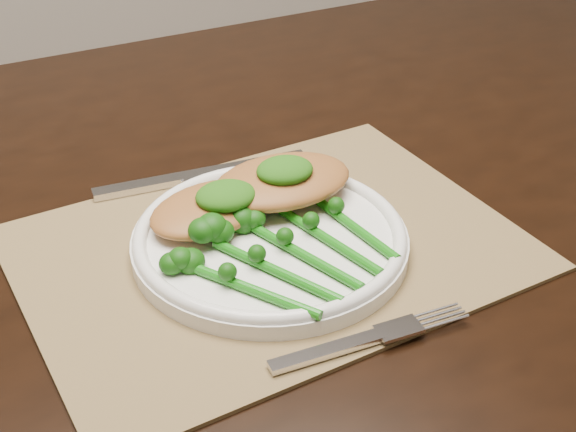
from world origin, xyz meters
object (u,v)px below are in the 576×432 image
object	(u,v)px
placemat	(270,249)
chicken_fillet_left	(210,209)
broccolini_bundle	(302,254)
dinner_plate	(270,238)

from	to	relation	value
placemat	chicken_fillet_left	size ratio (longest dim) A/B	3.67
placemat	chicken_fillet_left	bearing A→B (deg)	127.74
placemat	broccolini_bundle	bearing A→B (deg)	-83.48
dinner_plate	chicken_fillet_left	bearing A→B (deg)	135.25
placemat	dinner_plate	bearing A→B (deg)	-122.22
placemat	broccolini_bundle	size ratio (longest dim) A/B	1.99
chicken_fillet_left	broccolini_bundle	size ratio (longest dim) A/B	0.54
broccolini_bundle	chicken_fillet_left	bearing A→B (deg)	96.88
placemat	chicken_fillet_left	distance (m)	0.07
chicken_fillet_left	broccolini_bundle	bearing A→B (deg)	-76.47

